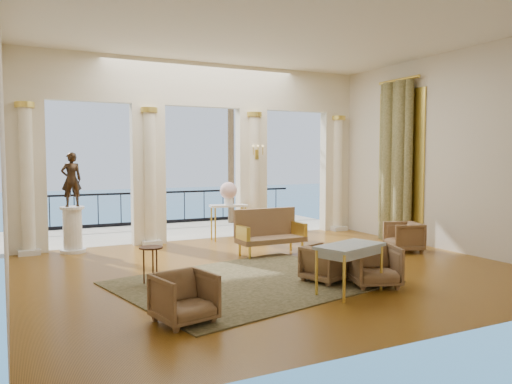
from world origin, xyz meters
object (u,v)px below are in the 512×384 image
settee (269,232)px  statue (71,180)px  armchair_c (404,235)px  console_table (229,211)px  game_table (350,249)px  armchair_a (184,295)px  pedestal (73,230)px  side_table (151,252)px  armchair_b (374,264)px  armchair_d (326,262)px

settee → statue: 4.53m
armchair_c → console_table: size_ratio=0.73×
game_table → console_table: console_table is taller
armchair_a → statue: bearing=85.1°
armchair_c → pedestal: pedestal is taller
game_table → armchair_c: bearing=16.9°
settee → console_table: size_ratio=1.50×
game_table → statue: (-3.50, 5.46, 0.94)m
armchair_c → side_table: bearing=-69.0°
pedestal → statue: bearing=135.0°
armchair_b → armchair_a: bearing=-154.2°
armchair_b → pedestal: size_ratio=0.74×
pedestal → side_table: bearing=-76.8°
armchair_c → armchair_d: size_ratio=1.06×
armchair_c → console_table: console_table is taller
pedestal → game_table: bearing=-57.3°
armchair_a → statue: 5.85m
pedestal → console_table: 3.82m
pedestal → statue: statue is taller
armchair_b → statue: size_ratio=0.63×
game_table → statue: bearing=104.4°
settee → console_table: bearing=90.2°
side_table → game_table: bearing=-35.3°
armchair_d → game_table: (-0.07, -0.76, 0.34)m
armchair_c → game_table: size_ratio=0.58×
armchair_d → side_table: bearing=48.7°
side_table → pedestal: bearing=103.2°
settee → side_table: bearing=-154.4°
side_table → settee: bearing=26.1°
console_table → side_table: (-2.97, -3.63, -0.20)m
armchair_d → armchair_b: bearing=-158.0°
statue → side_table: 3.84m
armchair_c → console_table: (-2.90, 3.25, 0.39)m
armchair_b → settee: 3.22m
armchair_d → side_table: size_ratio=1.08×
armchair_d → settee: 2.61m
statue → console_table: bearing=174.2°
pedestal → armchair_b: bearing=-52.3°
console_table → side_table: 4.69m
armchair_c → console_table: bearing=-120.9°
armchair_c → armchair_a: bearing=-50.3°
settee → armchair_c: bearing=-21.4°
armchair_c → statue: size_ratio=0.61×
game_table → console_table: (0.31, 5.51, 0.06)m
console_table → armchair_c: bearing=-38.1°
armchair_a → game_table: bearing=-8.0°
game_table → pedestal: pedestal is taller
armchair_b → console_table: bearing=113.2°
armchair_c → side_table: (-5.87, -0.38, 0.18)m
armchair_c → statue: 7.54m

